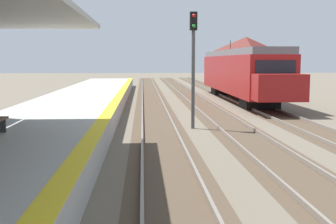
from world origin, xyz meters
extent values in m
cube|color=#A8A8A3|center=(-2.50, 16.00, 0.45)|extent=(5.00, 80.00, 0.90)
cube|color=yellow|center=(-0.25, 16.00, 0.90)|extent=(0.50, 80.00, 0.01)
cube|color=#4C3D2D|center=(1.90, 20.00, 0.00)|extent=(2.34, 120.00, 0.01)
cube|color=slate|center=(1.18, 20.00, 0.08)|extent=(0.08, 120.00, 0.15)
cube|color=slate|center=(2.62, 20.00, 0.08)|extent=(0.08, 120.00, 0.15)
cube|color=#4C3D2D|center=(5.30, 20.00, 0.00)|extent=(2.34, 120.00, 0.01)
cube|color=slate|center=(4.58, 20.00, 0.08)|extent=(0.08, 120.00, 0.15)
cube|color=slate|center=(6.02, 20.00, 0.08)|extent=(0.08, 120.00, 0.15)
cube|color=#4C3D2D|center=(8.70, 20.00, 0.00)|extent=(2.34, 120.00, 0.01)
cube|color=slate|center=(7.98, 20.00, 0.08)|extent=(0.08, 120.00, 0.15)
cube|color=maroon|center=(8.70, 36.36, 2.07)|extent=(2.90, 18.00, 2.70)
cube|color=slate|center=(8.70, 36.36, 3.64)|extent=(2.67, 18.00, 0.44)
cube|color=black|center=(8.70, 27.34, 2.48)|extent=(2.32, 0.06, 1.21)
cube|color=maroon|center=(8.70, 26.56, 1.60)|extent=(2.78, 1.60, 1.49)
cube|color=black|center=(10.16, 36.36, 2.48)|extent=(0.04, 15.84, 0.86)
cylinder|color=#333333|center=(8.70, 39.96, 4.31)|extent=(0.06, 0.06, 0.90)
cube|color=black|center=(8.70, 30.51, 0.36)|extent=(2.18, 2.20, 0.72)
cube|color=black|center=(8.70, 42.21, 0.36)|extent=(2.18, 2.20, 0.72)
cylinder|color=#4C4C4C|center=(3.47, 22.62, 2.20)|extent=(0.16, 0.16, 4.40)
cube|color=black|center=(3.47, 22.62, 4.80)|extent=(0.32, 0.24, 0.80)
sphere|color=red|center=(3.47, 22.48, 5.02)|extent=(0.16, 0.16, 0.16)
sphere|color=green|center=(3.47, 22.48, 4.58)|extent=(0.16, 0.16, 0.16)
cube|color=#333333|center=(-3.13, 16.58, 1.12)|extent=(0.36, 0.08, 0.44)
cube|color=#7F705B|center=(15.84, 63.85, 2.20)|extent=(6.00, 4.80, 4.40)
pyramid|color=maroon|center=(15.84, 63.85, 5.40)|extent=(6.60, 5.28, 2.00)
camera|label=1|loc=(1.21, 3.48, 3.07)|focal=45.84mm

